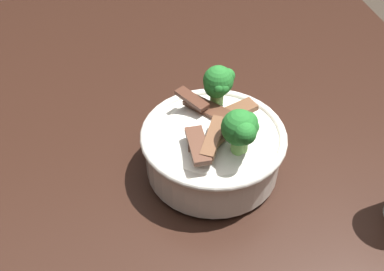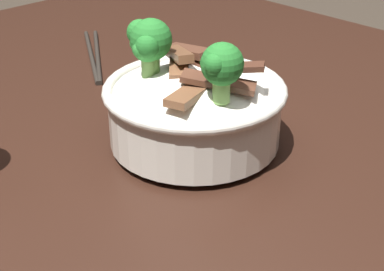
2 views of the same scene
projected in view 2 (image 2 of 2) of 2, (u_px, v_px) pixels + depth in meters
dining_table at (206, 197)px, 0.75m from camera, size 1.30×1.02×0.78m
rice_bowl at (193, 102)px, 0.65m from camera, size 0.21×0.21×0.15m
chopsticks_pair at (94, 55)px, 0.93m from camera, size 0.20×0.14×0.01m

